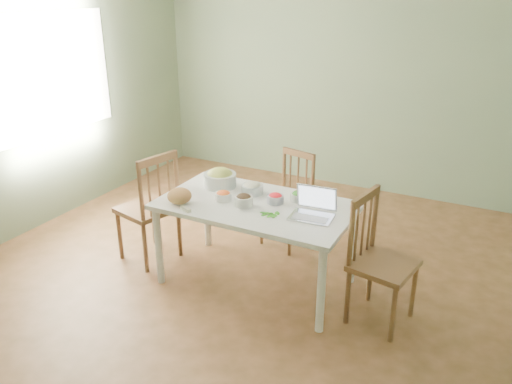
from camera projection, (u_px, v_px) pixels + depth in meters
The scene contains 19 objects.
floor at pixel (256, 280), 4.34m from camera, with size 5.00×5.00×0.00m, color #4D341A.
wall_back at pixel (355, 76), 5.88m from camera, with size 5.00×0.00×2.70m, color gray.
wall_left at pixel (25, 95), 4.89m from camera, with size 0.00×5.00×2.70m, color gray.
window_left at pixel (49, 75), 5.07m from camera, with size 0.04×1.60×1.20m, color white.
dining_table at pixel (256, 244), 4.19m from camera, with size 1.54×0.87×0.72m, color white, non-canonical shape.
chair_far at pixel (286, 201), 4.79m from camera, with size 0.40×0.38×0.90m, color brown, non-canonical shape.
chair_left at pixel (147, 206), 4.52m from camera, with size 0.45×0.43×1.03m, color brown, non-canonical shape.
chair_right at pixel (384, 262), 3.66m from camera, with size 0.44×0.42×0.99m, color brown, non-canonical shape.
bread_boule at pixel (179, 196), 4.03m from camera, with size 0.19×0.19×0.13m, color tan.
butter_stick at pixel (186, 209), 3.92m from camera, with size 0.10×0.03×0.03m, color beige.
bowl_squash at pixel (220, 178), 4.36m from camera, with size 0.28×0.28×0.16m, color tan, non-canonical shape.
bowl_carrot at pixel (223, 195), 4.11m from camera, with size 0.14×0.14×0.08m, color #FF622E, non-canonical shape.
bowl_onion at pixel (252, 188), 4.23m from camera, with size 0.18×0.18×0.10m, color beige, non-canonical shape.
bowl_mushroom at pixel (244, 200), 4.00m from camera, with size 0.15×0.15×0.10m, color black, non-canonical shape.
bowl_redpep at pixel (275, 198), 4.05m from camera, with size 0.14×0.14×0.08m, color red, non-canonical shape.
bowl_broccoli at pixel (298, 196), 4.09m from camera, with size 0.13×0.13×0.08m, color #195D0E, non-canonical shape.
flatbread at pixel (303, 194), 4.21m from camera, with size 0.18×0.18×0.02m, color tan.
basil_bunch at pixel (269, 213), 3.86m from camera, with size 0.18×0.18×0.02m, color #20690B, non-canonical shape.
laptop at pixel (312, 205), 3.76m from camera, with size 0.31×0.27×0.22m, color #BABAC2, non-canonical shape.
Camera 1 is at (1.71, -3.31, 2.35)m, focal length 35.69 mm.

